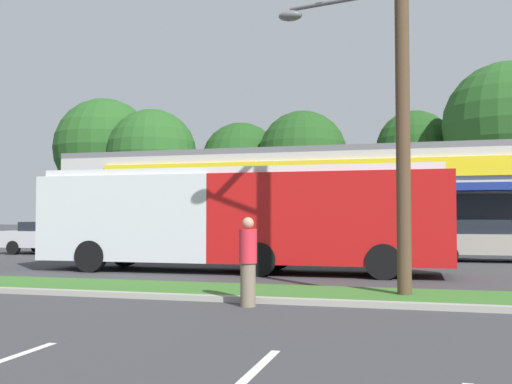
{
  "coord_description": "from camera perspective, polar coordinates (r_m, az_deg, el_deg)",
  "views": [
    {
      "loc": [
        3.33,
        1.1,
        1.74
      ],
      "look_at": [
        -1.32,
        18.1,
        2.48
      ],
      "focal_mm": 41.72,
      "sensor_mm": 36.0,
      "label": 1
    }
  ],
  "objects": [
    {
      "name": "grass_median",
      "position": [
        13.43,
        0.82,
        -9.6
      ],
      "size": [
        56.0,
        2.2,
        0.12
      ],
      "primitive_type": "cube",
      "color": "#386B28",
      "rests_on": "ground_plane"
    },
    {
      "name": "tree_right",
      "position": [
        42.02,
        22.97,
        5.94
      ],
      "size": [
        8.18,
        8.18,
        11.81
      ],
      "color": "#473323",
      "rests_on": "ground_plane"
    },
    {
      "name": "tree_mid_left",
      "position": [
        47.04,
        -1.45,
        2.83
      ],
      "size": [
        6.31,
        6.31,
        9.21
      ],
      "color": "#473323",
      "rests_on": "ground_plane"
    },
    {
      "name": "tree_mid_right",
      "position": [
        45.14,
        14.98,
        3.99
      ],
      "size": [
        5.62,
        5.62,
        9.55
      ],
      "color": "#473323",
      "rests_on": "ground_plane"
    },
    {
      "name": "tree_left",
      "position": [
        47.54,
        -9.97,
        3.6
      ],
      "size": [
        7.04,
        7.04,
        10.23
      ],
      "color": "#473323",
      "rests_on": "ground_plane"
    },
    {
      "name": "utility_pole",
      "position": [
        13.31,
        13.19,
        11.47
      ],
      "size": [
        3.14,
        2.38,
        9.16
      ],
      "color": "#4C3826",
      "rests_on": "ground_plane"
    },
    {
      "name": "tree_far_left",
      "position": [
        51.29,
        -14.32,
        4.05
      ],
      "size": [
        8.32,
        8.32,
        11.62
      ],
      "color": "#473323",
      "rests_on": "ground_plane"
    },
    {
      "name": "car_0",
      "position": [
        29.72,
        -19.08,
        -4.12
      ],
      "size": [
        4.52,
        2.01,
        1.51
      ],
      "color": "#B7B7BC",
      "rests_on": "ground_plane"
    },
    {
      "name": "car_2",
      "position": [
        24.88,
        21.15,
        -4.36
      ],
      "size": [
        4.6,
        1.9,
        1.63
      ],
      "color": "#9E998C",
      "rests_on": "ground_plane"
    },
    {
      "name": "storefront_building",
      "position": [
        36.08,
        6.81,
        -0.96
      ],
      "size": [
        27.8,
        14.9,
        5.29
      ],
      "color": "#BCB7AD",
      "rests_on": "ground_plane"
    },
    {
      "name": "pedestrian_by_pole",
      "position": [
        11.64,
        -0.77,
        -6.69
      ],
      "size": [
        0.35,
        0.35,
        1.73
      ],
      "rotation": [
        0.0,
        0.0,
        2.92
      ],
      "color": "#726651",
      "rests_on": "ground_plane"
    },
    {
      "name": "curb_lip",
      "position": [
        12.26,
        -0.63,
        -10.28
      ],
      "size": [
        56.0,
        0.24,
        0.12
      ],
      "primitive_type": "cube",
      "color": "#99968C",
      "rests_on": "ground_plane"
    },
    {
      "name": "tree_mid",
      "position": [
        43.88,
        4.51,
        3.56
      ],
      "size": [
        6.48,
        6.48,
        9.56
      ],
      "color": "#473323",
      "rests_on": "ground_plane"
    },
    {
      "name": "city_bus",
      "position": [
        18.83,
        -1.67,
        -2.33
      ],
      "size": [
        13.01,
        2.81,
        3.25
      ],
      "rotation": [
        0.0,
        0.0,
        3.16
      ],
      "color": "#B71414",
      "rests_on": "ground_plane"
    }
  ]
}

